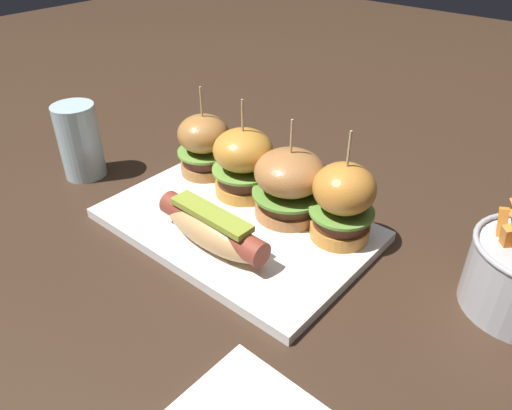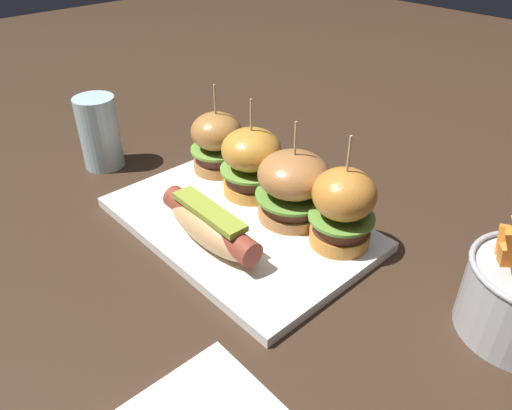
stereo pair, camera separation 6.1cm
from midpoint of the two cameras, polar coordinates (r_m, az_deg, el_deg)
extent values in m
plane|color=#382619|center=(0.66, -4.99, -2.88)|extent=(3.00, 3.00, 0.00)
cube|color=white|center=(0.66, -5.02, -2.39)|extent=(0.35, 0.23, 0.01)
ellipsoid|color=tan|center=(0.60, -8.13, -3.11)|extent=(0.16, 0.05, 0.05)
cylinder|color=brown|center=(0.60, -8.17, -2.64)|extent=(0.17, 0.04, 0.03)
cube|color=olive|center=(0.59, -8.32, -1.18)|extent=(0.12, 0.03, 0.01)
cylinder|color=#AF743A|center=(0.77, -8.26, 4.42)|extent=(0.08, 0.08, 0.02)
cylinder|color=#592D25|center=(0.76, -8.37, 5.52)|extent=(0.07, 0.07, 0.02)
cylinder|color=#6B9E3D|center=(0.75, -8.43, 6.21)|extent=(0.08, 0.08, 0.00)
ellipsoid|color=#AF743A|center=(0.74, -8.62, 8.27)|extent=(0.08, 0.08, 0.06)
cylinder|color=tan|center=(0.72, -8.91, 11.34)|extent=(0.00, 0.00, 0.06)
cylinder|color=gold|center=(0.71, -3.94, 2.09)|extent=(0.08, 0.08, 0.02)
cylinder|color=brown|center=(0.70, -3.99, 3.35)|extent=(0.08, 0.08, 0.02)
cylinder|color=#6B9E3D|center=(0.69, -4.03, 4.15)|extent=(0.09, 0.09, 0.00)
ellipsoid|color=gold|center=(0.68, -4.13, 6.43)|extent=(0.08, 0.08, 0.06)
cylinder|color=tan|center=(0.66, -4.29, 9.83)|extent=(0.00, 0.00, 0.06)
cylinder|color=#AF713D|center=(0.66, 1.20, -0.50)|extent=(0.09, 0.09, 0.02)
cylinder|color=brown|center=(0.65, 1.22, 0.67)|extent=(0.08, 0.08, 0.02)
cylinder|color=#609338|center=(0.65, 1.23, 1.41)|extent=(0.10, 0.10, 0.00)
ellipsoid|color=#AF713D|center=(0.63, 1.26, 3.80)|extent=(0.09, 0.09, 0.06)
cylinder|color=tan|center=(0.61, 1.31, 7.39)|extent=(0.00, 0.00, 0.06)
cylinder|color=#CB8031|center=(0.62, 7.08, -2.99)|extent=(0.08, 0.08, 0.02)
cylinder|color=#5A2F1D|center=(0.61, 7.19, -1.63)|extent=(0.07, 0.07, 0.02)
cylinder|color=#609338|center=(0.61, 7.26, -0.81)|extent=(0.08, 0.08, 0.00)
ellipsoid|color=#CB8031|center=(0.59, 7.49, 1.85)|extent=(0.08, 0.08, 0.06)
cylinder|color=tan|center=(0.57, 7.83, 5.83)|extent=(0.00, 0.00, 0.06)
cube|color=orange|center=(0.57, 24.22, -3.45)|extent=(0.02, 0.03, 0.06)
cube|color=orange|center=(0.56, 24.66, -4.65)|extent=(0.02, 0.03, 0.06)
cylinder|color=silver|center=(0.81, -22.15, 6.92)|extent=(0.06, 0.06, 0.12)
camera|label=1|loc=(0.03, -92.86, -1.90)|focal=33.91mm
camera|label=2|loc=(0.03, 87.14, 1.90)|focal=33.91mm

